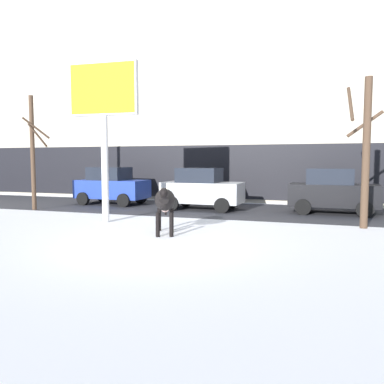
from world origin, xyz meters
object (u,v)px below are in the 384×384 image
(cow_black, at_px, (165,201))
(pedestrian_far_left, at_px, (110,183))
(billboard, at_px, (103,99))
(car_silver_hatchback, at_px, (202,189))
(bare_tree_right_lot, at_px, (365,149))
(bare_tree_left_lot, at_px, (33,151))
(car_blue_hatchback, at_px, (112,186))
(car_black_hatchback, at_px, (333,191))
(pedestrian_near_billboard, at_px, (303,187))

(cow_black, distance_m, pedestrian_far_left, 11.83)
(billboard, xyz_separation_m, car_silver_hatchback, (2.20, 4.52, -3.39))
(pedestrian_far_left, bearing_deg, bare_tree_right_lot, -26.04)
(cow_black, bearing_deg, bare_tree_left_lot, 155.82)
(car_blue_hatchback, bearing_deg, cow_black, -49.55)
(car_silver_hatchback, height_order, car_black_hatchback, same)
(billboard, xyz_separation_m, pedestrian_far_left, (-4.46, 7.94, -3.43))
(cow_black, bearing_deg, bare_tree_right_lot, 27.63)
(pedestrian_far_left, distance_m, bare_tree_left_lot, 6.14)
(bare_tree_right_lot, bearing_deg, car_black_hatchback, 103.95)
(car_silver_hatchback, relative_size, car_black_hatchback, 1.00)
(billboard, distance_m, bare_tree_left_lot, 5.50)
(car_silver_hatchback, bearing_deg, billboard, -115.94)
(car_silver_hatchback, height_order, pedestrian_near_billboard, car_silver_hatchback)
(cow_black, distance_m, bare_tree_left_lot, 8.53)
(car_blue_hatchback, height_order, pedestrian_near_billboard, car_blue_hatchback)
(car_blue_hatchback, height_order, bare_tree_left_lot, bare_tree_left_lot)
(billboard, relative_size, bare_tree_left_lot, 1.11)
(billboard, bearing_deg, cow_black, -25.95)
(car_blue_hatchback, height_order, car_black_hatchback, same)
(cow_black, height_order, bare_tree_left_lot, bare_tree_left_lot)
(car_silver_hatchback, bearing_deg, bare_tree_left_lot, -160.57)
(car_silver_hatchback, bearing_deg, pedestrian_far_left, 152.83)
(billboard, distance_m, car_black_hatchback, 9.74)
(billboard, height_order, car_silver_hatchback, billboard)
(billboard, relative_size, car_silver_hatchback, 1.56)
(cow_black, bearing_deg, car_blue_hatchback, 130.45)
(bare_tree_left_lot, bearing_deg, billboard, -23.11)
(car_silver_hatchback, bearing_deg, bare_tree_right_lot, -24.81)
(cow_black, xyz_separation_m, bare_tree_right_lot, (5.69, 2.98, 1.55))
(pedestrian_far_left, xyz_separation_m, bare_tree_left_lot, (-0.35, -5.89, 1.72))
(car_black_hatchback, bearing_deg, cow_black, -127.66)
(car_blue_hatchback, bearing_deg, bare_tree_right_lot, -17.38)
(cow_black, distance_m, bare_tree_right_lot, 6.61)
(billboard, height_order, car_black_hatchback, billboard)
(billboard, relative_size, pedestrian_far_left, 3.21)
(bare_tree_left_lot, height_order, bare_tree_right_lot, bare_tree_left_lot)
(billboard, bearing_deg, car_silver_hatchback, 64.06)
(pedestrian_near_billboard, xyz_separation_m, bare_tree_right_lot, (2.09, -6.34, 1.67))
(car_black_hatchback, height_order, pedestrian_near_billboard, car_black_hatchback)
(car_black_hatchback, relative_size, bare_tree_right_lot, 0.74)
(cow_black, height_order, pedestrian_far_left, pedestrian_far_left)
(billboard, bearing_deg, bare_tree_right_lot, 10.63)
(bare_tree_left_lot, bearing_deg, car_blue_hatchback, 55.51)
(car_blue_hatchback, distance_m, pedestrian_far_left, 3.33)
(cow_black, relative_size, pedestrian_near_billboard, 1.11)
(car_blue_hatchback, xyz_separation_m, car_silver_hatchback, (4.90, -0.59, 0.00))
(car_silver_hatchback, bearing_deg, cow_black, -83.88)
(pedestrian_far_left, bearing_deg, billboard, -60.69)
(car_blue_hatchback, xyz_separation_m, pedestrian_far_left, (-1.76, 2.83, -0.05))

